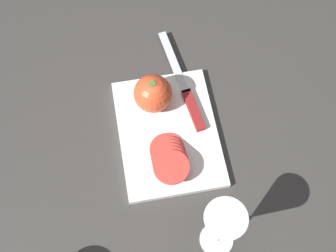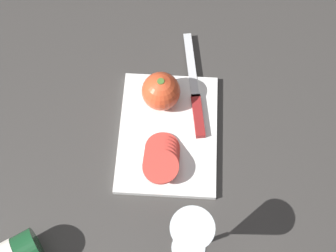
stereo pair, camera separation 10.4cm
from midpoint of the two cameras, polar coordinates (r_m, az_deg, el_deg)
ground_plane at (r=1.10m, az=-4.59°, el=-0.09°), size 3.00×3.00×0.00m
cutting_board at (r=1.08m, az=-2.76°, el=-1.15°), size 0.30×0.22×0.02m
wine_glass at (r=0.89m, az=3.30°, el=-12.44°), size 0.08×0.08×0.18m
whole_tomato at (r=1.07m, az=-4.65°, el=3.69°), size 0.09×0.09×0.09m
knife at (r=1.10m, az=-0.09°, el=2.92°), size 0.29×0.06×0.01m
tomato_slice_stack_near at (r=1.03m, az=-2.76°, el=-4.23°), size 0.13×0.08×0.04m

